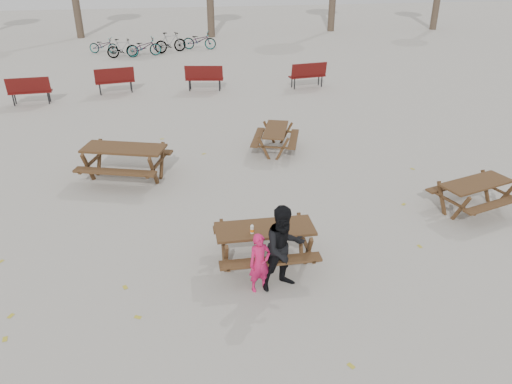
{
  "coord_description": "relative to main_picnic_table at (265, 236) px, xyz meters",
  "views": [
    {
      "loc": [
        -1.4,
        -7.65,
        5.46
      ],
      "look_at": [
        0.0,
        1.0,
        1.0
      ],
      "focal_mm": 35.0,
      "sensor_mm": 36.0,
      "label": 1
    }
  ],
  "objects": [
    {
      "name": "ground",
      "position": [
        0.0,
        0.0,
        -0.59
      ],
      "size": [
        80.0,
        80.0,
        0.0
      ],
      "primitive_type": "plane",
      "color": "gray",
      "rests_on": "ground"
    },
    {
      "name": "main_picnic_table",
      "position": [
        0.0,
        0.0,
        0.0
      ],
      "size": [
        1.8,
        1.45,
        0.78
      ],
      "color": "#331C12",
      "rests_on": "ground"
    },
    {
      "name": "food_tray",
      "position": [
        0.25,
        -0.09,
        0.21
      ],
      "size": [
        0.18,
        0.11,
        0.03
      ],
      "primitive_type": "cube",
      "color": "white",
      "rests_on": "main_picnic_table"
    },
    {
      "name": "bread_roll",
      "position": [
        0.25,
        -0.09,
        0.25
      ],
      "size": [
        0.14,
        0.06,
        0.05
      ],
      "primitive_type": "ellipsoid",
      "color": "tan",
      "rests_on": "food_tray"
    },
    {
      "name": "soda_bottle",
      "position": [
        -0.26,
        -0.15,
        0.26
      ],
      "size": [
        0.07,
        0.07,
        0.17
      ],
      "color": "silver",
      "rests_on": "main_picnic_table"
    },
    {
      "name": "child",
      "position": [
        -0.22,
        -0.76,
        -0.04
      ],
      "size": [
        0.45,
        0.36,
        1.1
      ],
      "primitive_type": "imported",
      "rotation": [
        0.0,
        0.0,
        0.26
      ],
      "color": "#C61853",
      "rests_on": "ground"
    },
    {
      "name": "adult",
      "position": [
        0.2,
        -0.74,
        0.2
      ],
      "size": [
        0.91,
        0.79,
        1.58
      ],
      "primitive_type": "imported",
      "rotation": [
        0.0,
        0.0,
        0.29
      ],
      "color": "black",
      "rests_on": "ground"
    },
    {
      "name": "picnic_table_east",
      "position": [
        4.95,
        1.27,
        -0.24
      ],
      "size": [
        1.95,
        1.74,
        0.7
      ],
      "primitive_type": null,
      "rotation": [
        0.0,
        0.0,
        0.3
      ],
      "color": "#331C12",
      "rests_on": "ground"
    },
    {
      "name": "picnic_table_north",
      "position": [
        -2.8,
        4.2,
        -0.15
      ],
      "size": [
        2.4,
        2.14,
        0.87
      ],
      "primitive_type": null,
      "rotation": [
        0.0,
        0.0,
        -0.3
      ],
      "color": "#331C12",
      "rests_on": "ground"
    },
    {
      "name": "picnic_table_far",
      "position": [
        1.29,
        5.45,
        -0.25
      ],
      "size": [
        1.64,
        1.84,
        0.66
      ],
      "primitive_type": null,
      "rotation": [
        0.0,
        0.0,
        1.27
      ],
      "color": "#331C12",
      "rests_on": "ground"
    },
    {
      "name": "park_bench_row",
      "position": [
        -1.71,
        12.03,
        -0.07
      ],
      "size": [
        12.21,
        1.69,
        1.03
      ],
      "color": "#5B1412",
      "rests_on": "ground"
    },
    {
      "name": "bicycle_row",
      "position": [
        -2.38,
        19.96,
        -0.11
      ],
      "size": [
        6.88,
        2.45,
        1.06
      ],
      "color": "black",
      "rests_on": "ground"
    },
    {
      "name": "fallen_leaves",
      "position": [
        0.5,
        2.5,
        -0.58
      ],
      "size": [
        11.0,
        11.0,
        0.01
      ],
      "primitive_type": null,
      "color": "#AA9D28",
      "rests_on": "ground"
    }
  ]
}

